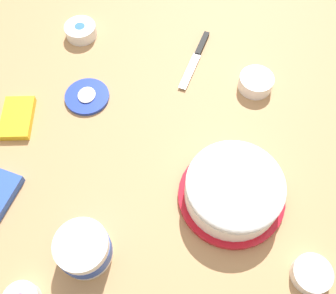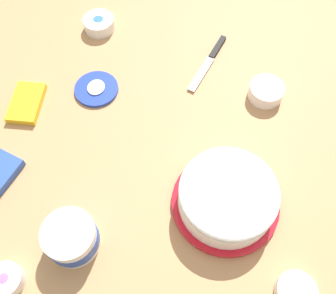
% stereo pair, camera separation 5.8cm
% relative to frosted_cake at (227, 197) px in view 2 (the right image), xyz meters
% --- Properties ---
extents(ground_plane, '(1.54, 1.54, 0.00)m').
position_rel_frosted_cake_xyz_m(ground_plane, '(0.18, 0.25, -0.05)').
color(ground_plane, tan).
extents(frosted_cake, '(0.26, 0.26, 0.10)m').
position_rel_frosted_cake_xyz_m(frosted_cake, '(0.00, 0.00, 0.00)').
color(frosted_cake, red).
rests_on(frosted_cake, ground_plane).
extents(frosting_tub, '(0.12, 0.12, 0.08)m').
position_rel_frosted_cake_xyz_m(frosting_tub, '(-0.15, 0.33, -0.00)').
color(frosting_tub, white).
rests_on(frosting_tub, ground_plane).
extents(frosting_tub_lid, '(0.13, 0.13, 0.02)m').
position_rel_frosted_cake_xyz_m(frosting_tub_lid, '(0.28, 0.40, -0.04)').
color(frosting_tub_lid, '#233DAD').
rests_on(frosting_tub_lid, ground_plane).
extents(spreading_knife, '(0.23, 0.09, 0.01)m').
position_rel_frosted_cake_xyz_m(spreading_knife, '(0.46, 0.09, -0.04)').
color(spreading_knife, silver).
rests_on(spreading_knife, ground_plane).
extents(sprinkle_bowl_green, '(0.10, 0.10, 0.04)m').
position_rel_frosted_cake_xyz_m(sprinkle_bowl_green, '(0.35, -0.08, -0.03)').
color(sprinkle_bowl_green, white).
rests_on(sprinkle_bowl_green, ground_plane).
extents(sprinkle_bowl_orange, '(0.09, 0.09, 0.03)m').
position_rel_frosted_cake_xyz_m(sprinkle_bowl_orange, '(-0.18, -0.17, -0.03)').
color(sprinkle_bowl_orange, white).
rests_on(sprinkle_bowl_orange, ground_plane).
extents(sprinkle_bowl_blue, '(0.10, 0.10, 0.04)m').
position_rel_frosted_cake_xyz_m(sprinkle_bowl_blue, '(0.53, 0.45, -0.03)').
color(sprinkle_bowl_blue, white).
rests_on(sprinkle_bowl_blue, ground_plane).
extents(sprinkle_bowl_pink, '(0.08, 0.08, 0.04)m').
position_rel_frosted_cake_xyz_m(sprinkle_bowl_pink, '(-0.26, 0.45, -0.03)').
color(sprinkle_bowl_pink, white).
rests_on(sprinkle_bowl_pink, ground_plane).
extents(candy_box_upper, '(0.14, 0.09, 0.02)m').
position_rel_frosted_cake_xyz_m(candy_box_upper, '(0.20, 0.58, -0.04)').
color(candy_box_upper, yellow).
rests_on(candy_box_upper, ground_plane).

